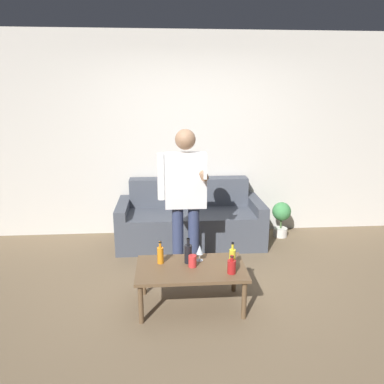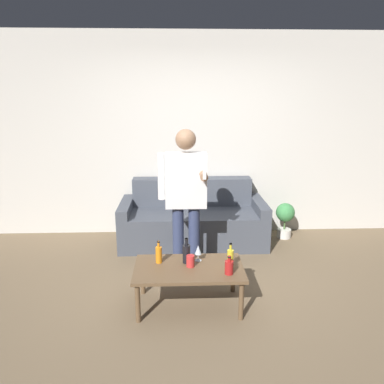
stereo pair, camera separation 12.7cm
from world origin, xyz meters
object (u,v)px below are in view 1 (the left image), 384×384
object	(u,v)px
coffee_table	(191,271)
person_standing_front	(185,192)
bottle_orange	(232,258)
couch	(190,220)

from	to	relation	value
coffee_table	person_standing_front	bearing A→B (deg)	91.17
coffee_table	bottle_orange	xyz separation A→B (m)	(0.37, -0.03, 0.14)
person_standing_front	bottle_orange	bearing A→B (deg)	-60.76
coffee_table	person_standing_front	distance (m)	0.87
couch	bottle_orange	distance (m)	1.62
couch	bottle_orange	bearing A→B (deg)	-80.31
person_standing_front	coffee_table	bearing A→B (deg)	-88.83
coffee_table	couch	bearing A→B (deg)	86.26
coffee_table	bottle_orange	bearing A→B (deg)	-4.26
couch	coffee_table	xyz separation A→B (m)	(-0.10, -1.56, 0.05)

